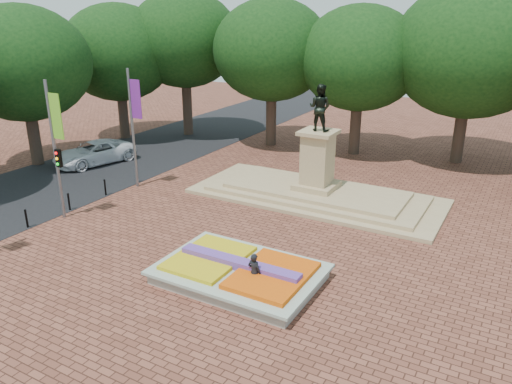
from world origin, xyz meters
The scene contains 10 objects.
ground centered at (0.00, 0.00, 0.00)m, with size 90.00×90.00×0.00m, color brown.
asphalt_street centered at (-15.00, 5.00, 0.01)m, with size 9.00×90.00×0.02m, color black.
flower_bed centered at (1.03, -2.00, 0.38)m, with size 6.30×4.30×0.91m.
monument centered at (0.00, 8.00, 0.88)m, with size 14.00×6.00×6.40m.
tree_row_back centered at (2.33, 18.00, 6.67)m, with size 44.80×8.80×10.43m.
tree_row_street centered at (-19.50, 4.67, 6.39)m, with size 8.40×25.40×9.98m.
banner_poles centered at (-10.08, -1.31, 3.88)m, with size 0.88×11.17×7.00m.
bollard_row centered at (-10.70, -1.50, 0.53)m, with size 0.12×13.12×0.98m.
van centered at (-15.98, 6.63, 0.77)m, with size 2.56×5.56×1.54m, color silver.
pedestrian centered at (1.86, -2.32, 0.77)m, with size 0.56×0.37×1.54m, color black.
Camera 1 is at (10.11, -16.74, 10.13)m, focal length 35.00 mm.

